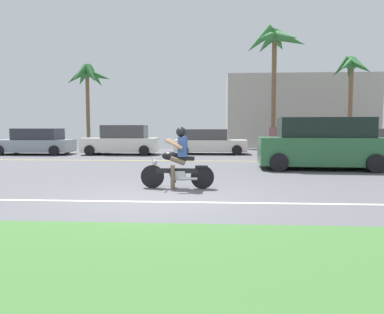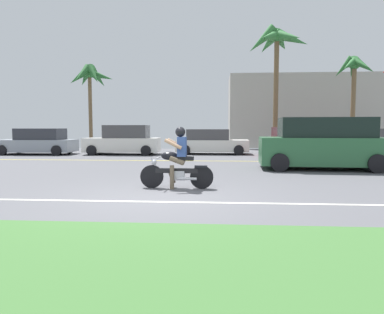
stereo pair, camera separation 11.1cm
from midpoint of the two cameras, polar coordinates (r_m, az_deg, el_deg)
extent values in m
cube|color=#545459|center=(10.66, -2.92, -3.58)|extent=(56.00, 30.00, 0.04)
cube|color=#3D6B33|center=(3.88, -15.25, -18.07)|extent=(56.00, 3.80, 0.06)
cube|color=silver|center=(7.35, -5.87, -7.20)|extent=(50.40, 0.12, 0.01)
cube|color=yellow|center=(16.24, -0.71, -0.61)|extent=(50.40, 0.12, 0.01)
cylinder|color=black|center=(8.99, -6.75, -3.15)|extent=(0.58, 0.10, 0.58)
cylinder|color=black|center=(8.83, 1.32, -3.26)|extent=(0.58, 0.10, 0.58)
cylinder|color=#B7BAC1|center=(8.95, -6.16, -1.63)|extent=(0.26, 0.05, 0.51)
cube|color=black|center=(8.87, -2.75, -2.22)|extent=(1.06, 0.12, 0.12)
cube|color=#B7BAC1|center=(8.88, -2.44, -2.97)|extent=(0.31, 0.20, 0.23)
ellipsoid|color=black|center=(8.86, -3.89, 0.17)|extent=(0.43, 0.23, 0.21)
cube|color=black|center=(8.82, -1.51, -0.23)|extent=(0.47, 0.22, 0.10)
cube|color=black|center=(8.80, 1.20, -1.57)|extent=(0.31, 0.16, 0.06)
cylinder|color=#B7BAC1|center=(8.91, -5.68, -0.10)|extent=(0.05, 0.60, 0.03)
sphere|color=#B7BAC1|center=(8.94, -6.41, -0.84)|extent=(0.14, 0.14, 0.14)
cylinder|color=#B7BAC1|center=(8.75, -1.08, -3.53)|extent=(0.49, 0.08, 0.07)
cube|color=#334C8C|center=(8.80, -1.89, 1.67)|extent=(0.22, 0.32, 0.49)
sphere|color=black|center=(8.80, -2.15, 4.07)|extent=(0.25, 0.25, 0.25)
cylinder|color=brown|center=(8.94, -2.56, -0.47)|extent=(0.39, 0.13, 0.25)
cylinder|color=brown|center=(8.75, -2.72, -0.59)|extent=(0.39, 0.13, 0.25)
cylinder|color=brown|center=(8.77, -3.50, -3.29)|extent=(0.11, 0.11, 0.59)
cylinder|color=brown|center=(9.03, -3.51, -3.28)|extent=(0.20, 0.11, 0.33)
cylinder|color=tan|center=(9.02, -2.98, 2.20)|extent=(0.44, 0.10, 0.27)
cylinder|color=tan|center=(8.63, -3.32, 2.09)|extent=(0.44, 0.10, 0.27)
cube|color=#2D663D|center=(13.80, 19.78, 0.94)|extent=(4.55, 2.13, 0.99)
cube|color=black|center=(13.79, 20.24, 4.48)|extent=(3.29, 1.80, 0.72)
cylinder|color=black|center=(15.16, 24.85, -0.24)|extent=(0.65, 0.26, 0.64)
cylinder|color=black|center=(14.49, 12.73, -0.13)|extent=(0.65, 0.26, 0.64)
cylinder|color=black|center=(13.39, 27.33, -0.93)|extent=(0.65, 0.26, 0.64)
cylinder|color=black|center=(12.63, 13.61, -0.85)|extent=(0.65, 0.26, 0.64)
cube|color=#8C939E|center=(22.10, -24.25, 1.68)|extent=(4.31, 1.85, 0.69)
cube|color=#2D2F36|center=(21.96, -23.71, 3.41)|extent=(2.51, 1.57, 0.64)
cylinder|color=black|center=(22.28, -19.67, 1.28)|extent=(0.56, 0.19, 0.56)
cylinder|color=black|center=(23.61, -26.63, 1.23)|extent=(0.56, 0.19, 0.56)
cylinder|color=black|center=(20.66, -21.50, 0.97)|extent=(0.56, 0.19, 0.56)
cube|color=white|center=(20.59, -11.61, 1.94)|extent=(4.22, 1.80, 0.79)
cube|color=#444346|center=(20.50, -10.96, 4.05)|extent=(2.45, 1.53, 0.73)
cylinder|color=black|center=(21.14, -7.04, 1.35)|extent=(0.56, 0.19, 0.56)
cylinder|color=black|center=(21.85, -14.88, 1.33)|extent=(0.56, 0.19, 0.56)
cylinder|color=black|center=(19.43, -7.90, 1.04)|extent=(0.56, 0.19, 0.56)
cylinder|color=black|center=(20.20, -16.36, 1.03)|extent=(0.56, 0.19, 0.56)
cube|color=white|center=(20.56, 2.84, 1.86)|extent=(4.18, 1.80, 0.67)
cube|color=#444346|center=(20.55, 2.15, 3.65)|extent=(2.43, 1.52, 0.61)
cylinder|color=black|center=(19.82, -1.56, 1.16)|extent=(0.56, 0.19, 0.56)
cylinder|color=black|center=(19.72, 7.09, 1.11)|extent=(0.56, 0.19, 0.56)
cylinder|color=black|center=(21.52, -1.07, 1.44)|extent=(0.56, 0.19, 0.56)
cylinder|color=black|center=(21.43, 6.90, 1.40)|extent=(0.56, 0.19, 0.56)
cube|color=#AD1E1E|center=(19.83, 16.83, 1.64)|extent=(4.32, 2.05, 0.73)
cube|color=#351116|center=(19.74, 16.17, 3.67)|extent=(2.54, 1.69, 0.67)
cylinder|color=black|center=(18.58, 13.10, 0.80)|extent=(0.57, 0.21, 0.56)
cylinder|color=black|center=(19.48, 21.87, 0.75)|extent=(0.57, 0.21, 0.56)
cylinder|color=black|center=(20.35, 11.97, 1.15)|extent=(0.57, 0.21, 0.56)
cylinder|color=black|center=(21.18, 20.07, 1.10)|extent=(0.57, 0.21, 0.56)
cube|color=#444346|center=(22.83, 28.09, 3.27)|extent=(2.39, 1.66, 0.63)
cylinder|color=black|center=(21.51, 26.26, 0.95)|extent=(0.57, 0.21, 0.56)
cylinder|color=black|center=(23.15, 24.34, 1.25)|extent=(0.57, 0.21, 0.56)
cylinder|color=brown|center=(24.29, -16.56, 6.93)|extent=(0.24, 0.24, 5.06)
sphere|color=#28662D|center=(24.52, -16.71, 12.84)|extent=(0.61, 0.61, 0.61)
cone|color=#28662D|center=(24.30, -15.02, 12.52)|extent=(1.74, 0.68, 0.98)
cone|color=#28662D|center=(25.00, -15.47, 12.29)|extent=(1.23, 1.70, 1.49)
cone|color=#28662D|center=(25.17, -17.31, 12.20)|extent=(1.53, 1.63, 1.39)
cone|color=#28662D|center=(24.85, -18.20, 12.27)|extent=(1.75, 0.83, 1.35)
cone|color=#28662D|center=(23.95, -17.84, 12.58)|extent=(1.10, 1.73, 1.45)
cone|color=#28662D|center=(23.82, -16.07, 12.66)|extent=(1.49, 1.60, 1.49)
cylinder|color=brown|center=(23.10, 12.89, 9.78)|extent=(0.30, 0.30, 7.19)
sphere|color=#337538|center=(23.69, 13.05, 18.48)|extent=(0.78, 0.78, 0.78)
cone|color=#337538|center=(23.73, 15.34, 17.84)|extent=(2.19, 0.88, 1.38)
cone|color=#337538|center=(24.49, 13.68, 17.46)|extent=(1.59, 2.24, 1.21)
cone|color=#337538|center=(24.38, 11.81, 17.55)|extent=(1.53, 2.25, 1.51)
cone|color=#337538|center=(23.59, 10.73, 18.01)|extent=(2.04, 0.89, 1.89)
cone|color=#337538|center=(22.87, 11.90, 18.42)|extent=(1.89, 2.13, 1.21)
cone|color=#337538|center=(23.01, 14.70, 18.28)|extent=(1.81, 2.18, 1.27)
cylinder|color=brown|center=(25.19, 24.03, 7.25)|extent=(0.29, 0.29, 5.60)
sphere|color=#28662D|center=(25.49, 24.25, 13.55)|extent=(0.75, 0.75, 0.75)
cone|color=#28662D|center=(25.79, 25.56, 13.02)|extent=(1.61, 0.75, 1.17)
cone|color=#28662D|center=(26.11, 23.97, 12.97)|extent=(0.78, 1.47, 1.44)
cone|color=#28662D|center=(25.68, 22.78, 13.16)|extent=(1.44, 1.30, 1.43)
cone|color=#28662D|center=(24.88, 23.54, 13.41)|extent=(1.50, 1.46, 1.11)
cone|color=#28662D|center=(24.96, 25.23, 13.33)|extent=(1.01, 1.65, 1.12)
cube|color=#A8A399|center=(29.26, 16.61, 6.99)|extent=(11.20, 4.00, 5.53)
camera|label=1|loc=(0.06, -90.31, -0.03)|focal=33.05mm
camera|label=2|loc=(0.06, 89.69, 0.03)|focal=33.05mm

